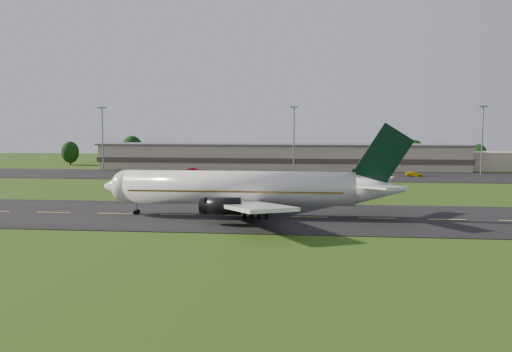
# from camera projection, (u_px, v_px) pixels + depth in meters

# --- Properties ---
(ground) EXTENTS (360.00, 360.00, 0.00)m
(ground) POSITION_uv_depth(u_px,v_px,m) (243.00, 216.00, 94.68)
(ground) COLOR #224511
(ground) RESTS_ON ground
(taxiway) EXTENTS (220.00, 30.00, 0.10)m
(taxiway) POSITION_uv_depth(u_px,v_px,m) (243.00, 216.00, 94.67)
(taxiway) COLOR black
(taxiway) RESTS_ON ground
(apron) EXTENTS (260.00, 30.00, 0.10)m
(apron) POSITION_uv_depth(u_px,v_px,m) (275.00, 176.00, 165.92)
(apron) COLOR black
(apron) RESTS_ON ground
(airliner) EXTENTS (51.24, 42.18, 15.57)m
(airliner) POSITION_uv_depth(u_px,v_px,m) (244.00, 189.00, 94.21)
(airliner) COLOR white
(airliner) RESTS_ON ground
(terminal) EXTENTS (145.00, 16.00, 8.40)m
(terminal) POSITION_uv_depth(u_px,v_px,m) (300.00, 157.00, 188.79)
(terminal) COLOR #B4A989
(terminal) RESTS_ON ground
(light_mast_west) EXTENTS (2.40, 1.20, 20.35)m
(light_mast_west) POSITION_uv_depth(u_px,v_px,m) (102.00, 131.00, 178.58)
(light_mast_west) COLOR gray
(light_mast_west) RESTS_ON ground
(light_mast_centre) EXTENTS (2.40, 1.20, 20.35)m
(light_mast_centre) POSITION_uv_depth(u_px,v_px,m) (294.00, 131.00, 172.09)
(light_mast_centre) COLOR gray
(light_mast_centre) RESTS_ON ground
(light_mast_east) EXTENTS (2.40, 1.20, 20.35)m
(light_mast_east) POSITION_uv_depth(u_px,v_px,m) (482.00, 132.00, 166.15)
(light_mast_east) COLOR gray
(light_mast_east) RESTS_ON ground
(tree_line) EXTENTS (196.35, 8.43, 10.69)m
(tree_line) POSITION_uv_depth(u_px,v_px,m) (372.00, 153.00, 195.44)
(tree_line) COLOR black
(tree_line) RESTS_ON ground
(service_vehicle_a) EXTENTS (3.58, 4.66, 1.48)m
(service_vehicle_a) POSITION_uv_depth(u_px,v_px,m) (141.00, 172.00, 167.38)
(service_vehicle_a) COLOR orange
(service_vehicle_a) RESTS_ON apron
(service_vehicle_b) EXTENTS (4.67, 1.93, 1.50)m
(service_vehicle_b) POSITION_uv_depth(u_px,v_px,m) (193.00, 170.00, 174.10)
(service_vehicle_b) COLOR #A90B1B
(service_vehicle_b) RESTS_ON apron
(service_vehicle_c) EXTENTS (4.29, 4.98, 1.27)m
(service_vehicle_c) POSITION_uv_depth(u_px,v_px,m) (376.00, 173.00, 165.77)
(service_vehicle_c) COLOR white
(service_vehicle_c) RESTS_ON apron
(service_vehicle_d) EXTENTS (5.09, 3.02, 1.38)m
(service_vehicle_d) POSITION_uv_depth(u_px,v_px,m) (414.00, 174.00, 162.51)
(service_vehicle_d) COLOR gold
(service_vehicle_d) RESTS_ON apron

